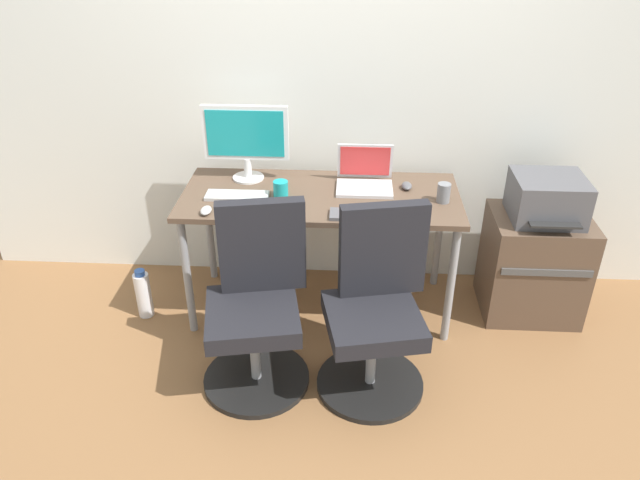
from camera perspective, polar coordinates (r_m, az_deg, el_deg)
ground_plane at (r=3.69m, az=0.04°, el=-6.14°), size 5.28×5.28×0.00m
back_wall at (r=3.50m, az=0.44°, el=15.52°), size 4.40×0.04×2.60m
desk at (r=3.33m, az=0.05°, el=3.23°), size 1.53×0.66×0.74m
office_chair_left at (r=2.97m, az=-6.03°, el=-6.33°), size 0.54×0.54×0.94m
office_chair_right at (r=2.94m, az=5.31°, el=-6.72°), size 0.54×0.54×0.94m
side_cabinet at (r=3.70m, az=19.57°, el=-2.20°), size 0.54×0.46×0.62m
printer at (r=3.50m, az=20.74°, el=3.73°), size 0.38×0.40×0.24m
water_bottle_on_floor at (r=3.67m, az=-16.40°, el=-4.93°), size 0.09×0.09×0.31m
desktop_monitor at (r=3.42m, az=-7.05°, el=9.63°), size 0.48×0.18×0.43m
open_laptop at (r=3.38m, az=4.26°, el=5.96°), size 0.31×0.26×0.23m
keyboard_by_monitor at (r=3.30m, az=-7.86°, el=4.18°), size 0.34×0.12×0.02m
keyboard_by_laptop at (r=3.07m, az=4.10°, el=2.39°), size 0.34×0.12×0.02m
mouse_by_monitor at (r=3.15m, az=-10.76°, el=2.77°), size 0.06×0.10×0.03m
mouse_by_laptop at (r=3.40m, az=8.22°, el=5.11°), size 0.06×0.10×0.03m
coffee_mug at (r=3.26m, az=-3.75°, el=4.83°), size 0.08×0.08×0.09m
pen_cup at (r=3.26m, az=11.64°, el=4.40°), size 0.07×0.07×0.10m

